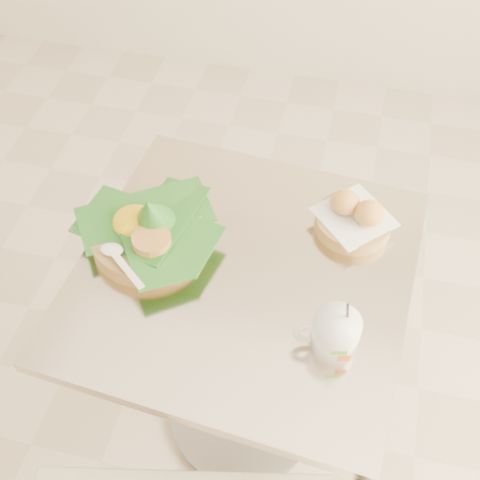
% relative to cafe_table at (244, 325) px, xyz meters
% --- Properties ---
extents(floor, '(3.60, 3.60, 0.00)m').
position_rel_cafe_table_xyz_m(floor, '(-0.15, -0.01, -0.53)').
color(floor, beige).
rests_on(floor, ground).
extents(cafe_table, '(0.76, 0.76, 0.75)m').
position_rel_cafe_table_xyz_m(cafe_table, '(0.00, 0.00, 0.00)').
color(cafe_table, gray).
rests_on(cafe_table, floor).
extents(rice_basket, '(0.31, 0.32, 0.16)m').
position_rel_cafe_table_xyz_m(rice_basket, '(-0.22, 0.03, 0.26)').
color(rice_basket, tan).
rests_on(rice_basket, cafe_table).
extents(bread_basket, '(0.21, 0.21, 0.09)m').
position_rel_cafe_table_xyz_m(bread_basket, '(0.21, 0.17, 0.25)').
color(bread_basket, tan).
rests_on(bread_basket, cafe_table).
extents(coffee_mug, '(0.13, 0.10, 0.16)m').
position_rel_cafe_table_xyz_m(coffee_mug, '(0.21, -0.14, 0.26)').
color(coffee_mug, white).
rests_on(coffee_mug, cafe_table).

